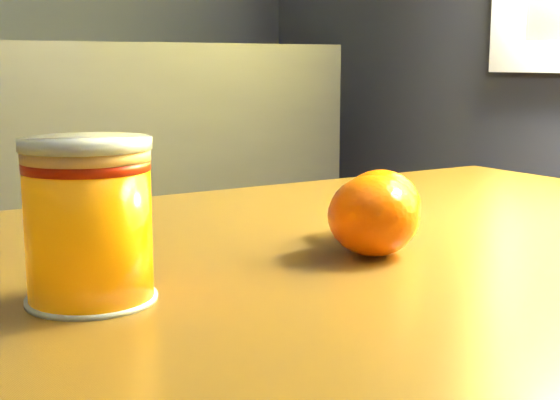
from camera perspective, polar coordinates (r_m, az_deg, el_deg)
table at (r=0.64m, az=5.14°, el=-11.85°), size 0.97×0.70×0.71m
juice_glass at (r=0.49m, az=-13.81°, el=-1.55°), size 0.08×0.08×0.10m
orange_front at (r=0.66m, az=7.38°, el=-0.33°), size 0.08×0.08×0.06m
orange_back at (r=0.60m, az=6.87°, el=-1.14°), size 0.08×0.08×0.06m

